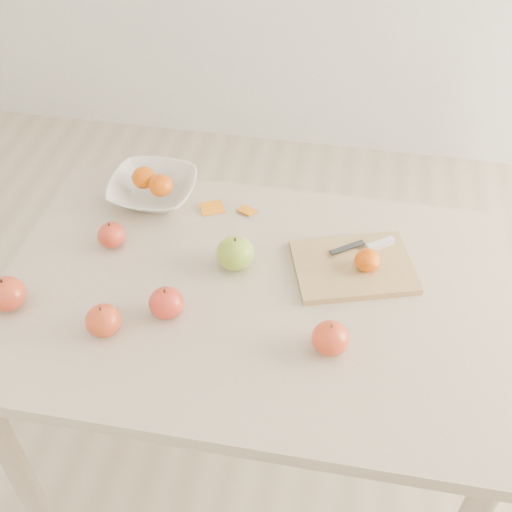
# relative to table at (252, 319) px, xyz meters

# --- Properties ---
(ground) EXTENTS (3.50, 3.50, 0.00)m
(ground) POSITION_rel_table_xyz_m (0.00, 0.00, -0.65)
(ground) COLOR #C6B293
(ground) RESTS_ON ground
(table) EXTENTS (1.20, 0.80, 0.75)m
(table) POSITION_rel_table_xyz_m (0.00, 0.00, 0.00)
(table) COLOR beige
(table) RESTS_ON ground
(cutting_board) EXTENTS (0.33, 0.28, 0.02)m
(cutting_board) POSITION_rel_table_xyz_m (0.23, 0.12, 0.11)
(cutting_board) COLOR tan
(cutting_board) RESTS_ON table
(board_tangerine) EXTENTS (0.06, 0.06, 0.05)m
(board_tangerine) POSITION_rel_table_xyz_m (0.26, 0.11, 0.14)
(board_tangerine) COLOR #DA5B07
(board_tangerine) RESTS_ON cutting_board
(fruit_bowl) EXTENTS (0.23, 0.23, 0.06)m
(fruit_bowl) POSITION_rel_table_xyz_m (-0.33, 0.30, 0.13)
(fruit_bowl) COLOR silver
(fruit_bowl) RESTS_ON table
(bowl_tangerine_near) EXTENTS (0.07, 0.07, 0.06)m
(bowl_tangerine_near) POSITION_rel_table_xyz_m (-0.36, 0.31, 0.16)
(bowl_tangerine_near) COLOR #D76707
(bowl_tangerine_near) RESTS_ON fruit_bowl
(bowl_tangerine_far) EXTENTS (0.07, 0.07, 0.06)m
(bowl_tangerine_far) POSITION_rel_table_xyz_m (-0.30, 0.28, 0.16)
(bowl_tangerine_far) COLOR #CD5B07
(bowl_tangerine_far) RESTS_ON fruit_bowl
(orange_peel_a) EXTENTS (0.07, 0.07, 0.01)m
(orange_peel_a) POSITION_rel_table_xyz_m (-0.16, 0.28, 0.10)
(orange_peel_a) COLOR orange
(orange_peel_a) RESTS_ON table
(orange_peel_b) EXTENTS (0.06, 0.05, 0.01)m
(orange_peel_b) POSITION_rel_table_xyz_m (-0.07, 0.29, 0.10)
(orange_peel_b) COLOR orange
(orange_peel_b) RESTS_ON table
(paring_knife) EXTENTS (0.16, 0.09, 0.01)m
(paring_knife) POSITION_rel_table_xyz_m (0.27, 0.19, 0.12)
(paring_knife) COLOR white
(paring_knife) RESTS_ON cutting_board
(apple_green) EXTENTS (0.09, 0.09, 0.08)m
(apple_green) POSITION_rel_table_xyz_m (-0.06, 0.08, 0.14)
(apple_green) COLOR #609418
(apple_green) RESTS_ON table
(apple_red_a) EXTENTS (0.07, 0.07, 0.06)m
(apple_red_a) POSITION_rel_table_xyz_m (-0.38, 0.10, 0.13)
(apple_red_a) COLOR #940709
(apple_red_a) RESTS_ON table
(apple_red_c) EXTENTS (0.08, 0.08, 0.07)m
(apple_red_c) POSITION_rel_table_xyz_m (-0.30, -0.17, 0.13)
(apple_red_c) COLOR #A2190D
(apple_red_c) RESTS_ON table
(apple_red_b) EXTENTS (0.08, 0.08, 0.07)m
(apple_red_b) POSITION_rel_table_xyz_m (-0.18, -0.10, 0.13)
(apple_red_b) COLOR maroon
(apple_red_b) RESTS_ON table
(apple_red_d) EXTENTS (0.09, 0.09, 0.08)m
(apple_red_d) POSITION_rel_table_xyz_m (-0.54, -0.14, 0.14)
(apple_red_d) COLOR maroon
(apple_red_d) RESTS_ON table
(apple_red_e) EXTENTS (0.08, 0.08, 0.07)m
(apple_red_e) POSITION_rel_table_xyz_m (0.19, -0.14, 0.14)
(apple_red_e) COLOR maroon
(apple_red_e) RESTS_ON table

